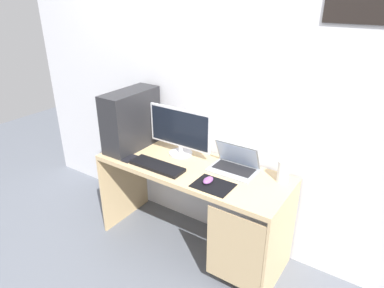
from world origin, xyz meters
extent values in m
plane|color=slate|center=(0.00, 0.00, 0.00)|extent=(8.00, 8.00, 0.00)
cube|color=silver|center=(0.00, 0.32, 1.30)|extent=(4.00, 0.04, 2.60)
cube|color=tan|center=(0.00, 0.00, 0.71)|extent=(1.45, 0.55, 0.03)
cube|color=tan|center=(-0.72, 0.00, 0.35)|extent=(0.02, 0.55, 0.69)
cube|color=tan|center=(0.72, 0.00, 0.35)|extent=(0.02, 0.55, 0.69)
cube|color=tan|center=(0.51, -0.27, 0.38)|extent=(0.40, 0.01, 0.56)
cube|color=#232326|center=(-0.60, 0.02, 0.97)|extent=(0.20, 0.50, 0.47)
cylinder|color=silver|center=(-0.19, 0.12, 0.74)|extent=(0.18, 0.18, 0.01)
cylinder|color=silver|center=(-0.19, 0.12, 0.77)|extent=(0.04, 0.04, 0.06)
cube|color=silver|center=(-0.19, 0.11, 0.95)|extent=(0.55, 0.02, 0.30)
cube|color=black|center=(-0.19, 0.10, 0.95)|extent=(0.52, 0.00, 0.27)
cube|color=#9EA3A8|center=(0.28, 0.10, 0.74)|extent=(0.33, 0.22, 0.01)
cube|color=black|center=(0.28, 0.12, 0.74)|extent=(0.29, 0.14, 0.00)
cube|color=#9EA3A8|center=(0.28, 0.17, 0.84)|extent=(0.33, 0.09, 0.19)
cube|color=#ADC1E5|center=(0.28, 0.16, 0.83)|extent=(0.31, 0.08, 0.17)
cylinder|color=white|center=(0.63, 0.16, 0.81)|extent=(0.08, 0.08, 0.16)
cube|color=black|center=(-0.20, -0.16, 0.74)|extent=(0.42, 0.14, 0.02)
cube|color=black|center=(0.27, -0.15, 0.73)|extent=(0.26, 0.20, 0.00)
ellipsoid|color=#8C4C99|center=(0.22, -0.14, 0.75)|extent=(0.06, 0.10, 0.03)
cube|color=black|center=(-0.46, -0.17, 0.73)|extent=(0.07, 0.13, 0.01)
camera|label=1|loc=(1.23, -1.84, 1.92)|focal=31.93mm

